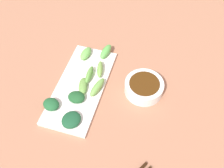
% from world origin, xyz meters
% --- Properties ---
extents(tabletop, '(2.10, 2.10, 0.02)m').
position_xyz_m(tabletop, '(0.00, 0.00, 0.01)').
color(tabletop, '#A46F52').
rests_on(tabletop, ground).
extents(sauce_bowl, '(0.13, 0.13, 0.04)m').
position_xyz_m(sauce_bowl, '(-0.11, -0.04, 0.04)').
color(sauce_bowl, white).
rests_on(sauce_bowl, tabletop).
extents(serving_plate, '(0.16, 0.36, 0.01)m').
position_xyz_m(serving_plate, '(0.10, 0.01, 0.03)').
color(serving_plate, white).
rests_on(serving_plate, tabletop).
extents(broccoli_stalk_0, '(0.05, 0.08, 0.02)m').
position_xyz_m(broccoli_stalk_0, '(0.09, 0.02, 0.04)').
color(broccoli_stalk_0, '#689E48').
rests_on(broccoli_stalk_0, serving_plate).
extents(broccoli_stalk_1, '(0.04, 0.09, 0.03)m').
position_xyz_m(broccoli_stalk_1, '(0.04, 0.01, 0.05)').
color(broccoli_stalk_1, '#71AE50').
rests_on(broccoli_stalk_1, serving_plate).
extents(broccoli_stalk_2, '(0.04, 0.07, 0.03)m').
position_xyz_m(broccoli_stalk_2, '(0.13, -0.12, 0.05)').
color(broccoli_stalk_2, '#6BB553').
rests_on(broccoli_stalk_2, serving_plate).
extents(broccoli_leafy_3, '(0.06, 0.06, 0.03)m').
position_xyz_m(broccoli_leafy_3, '(0.16, 0.12, 0.05)').
color(broccoli_leafy_3, '#1E5A2F').
rests_on(broccoli_leafy_3, serving_plate).
extents(broccoli_stalk_4, '(0.04, 0.08, 0.03)m').
position_xyz_m(broccoli_stalk_4, '(0.06, -0.15, 0.05)').
color(broccoli_stalk_4, '#5CB54F').
rests_on(broccoli_stalk_4, serving_plate).
extents(broccoli_leafy_5, '(0.06, 0.05, 0.03)m').
position_xyz_m(broccoli_leafy_5, '(0.09, 0.07, 0.05)').
color(broccoli_leafy_5, '#1E5328').
rests_on(broccoli_leafy_5, serving_plate).
extents(broccoli_stalk_6, '(0.02, 0.08, 0.03)m').
position_xyz_m(broccoli_stalk_6, '(0.08, -0.03, 0.05)').
color(broccoli_stalk_6, '#63A047').
rests_on(broccoli_stalk_6, serving_plate).
extents(broccoli_leafy_7, '(0.07, 0.08, 0.02)m').
position_xyz_m(broccoli_leafy_7, '(0.08, 0.15, 0.04)').
color(broccoli_leafy_7, '#194D2D').
rests_on(broccoli_leafy_7, serving_plate).
extents(broccoli_stalk_8, '(0.04, 0.08, 0.03)m').
position_xyz_m(broccoli_stalk_8, '(0.05, -0.07, 0.05)').
color(broccoli_stalk_8, '#77AA4E').
rests_on(broccoli_stalk_8, serving_plate).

